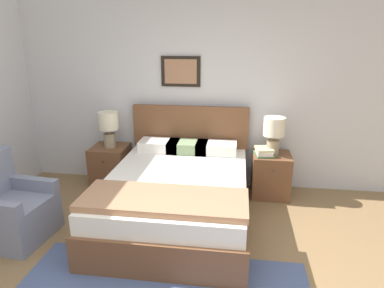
% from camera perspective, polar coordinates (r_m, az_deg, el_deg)
% --- Properties ---
extents(wall_back, '(7.45, 0.09, 2.60)m').
position_cam_1_polar(wall_back, '(4.64, 2.21, 8.72)').
color(wall_back, silver).
rests_on(wall_back, ground_plane).
extents(bed, '(1.57, 2.10, 1.13)m').
position_cam_1_polar(bed, '(3.91, -2.42, -8.34)').
color(bed, brown).
rests_on(bed, ground_plane).
extents(armchair, '(0.71, 0.72, 0.89)m').
position_cam_1_polar(armchair, '(4.03, -27.96, -9.87)').
color(armchair, gray).
rests_on(armchair, ground_plane).
extents(nightstand_near_window, '(0.48, 0.50, 0.57)m').
position_cam_1_polar(nightstand_near_window, '(4.91, -13.40, -3.60)').
color(nightstand_near_window, brown).
rests_on(nightstand_near_window, ground_plane).
extents(nightstand_by_door, '(0.48, 0.50, 0.57)m').
position_cam_1_polar(nightstand_by_door, '(4.61, 12.96, -5.00)').
color(nightstand_by_door, brown).
rests_on(nightstand_by_door, ground_plane).
extents(table_lamp_near_window, '(0.27, 0.27, 0.49)m').
position_cam_1_polar(table_lamp_near_window, '(4.72, -13.72, 3.08)').
color(table_lamp_near_window, gray).
rests_on(table_lamp_near_window, nightstand_near_window).
extents(table_lamp_by_door, '(0.27, 0.27, 0.49)m').
position_cam_1_polar(table_lamp_by_door, '(4.42, 13.49, 2.09)').
color(table_lamp_by_door, gray).
rests_on(table_lamp_by_door, nightstand_by_door).
extents(book_thick_bottom, '(0.26, 0.30, 0.02)m').
position_cam_1_polar(book_thick_bottom, '(4.45, 11.88, -1.67)').
color(book_thick_bottom, '#4C7551').
rests_on(book_thick_bottom, nightstand_by_door).
extents(book_hardcover_middle, '(0.22, 0.28, 0.04)m').
position_cam_1_polar(book_hardcover_middle, '(4.44, 11.91, -1.27)').
color(book_hardcover_middle, silver).
rests_on(book_hardcover_middle, book_thick_bottom).
extents(book_novel_upper, '(0.24, 0.28, 0.03)m').
position_cam_1_polar(book_novel_upper, '(4.43, 11.94, -0.83)').
color(book_novel_upper, beige).
rests_on(book_novel_upper, book_hardcover_middle).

